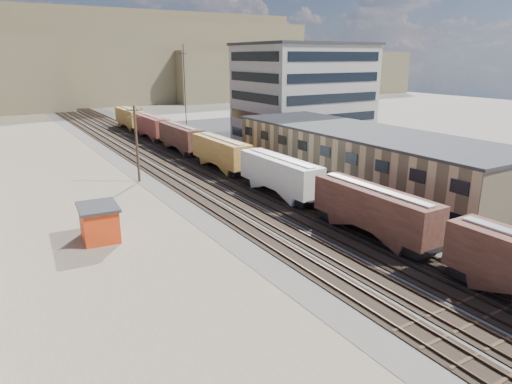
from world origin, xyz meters
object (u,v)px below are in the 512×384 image
maintenance_shed (99,222)px  freight_train (247,161)px  utility_pole_north (137,142)px  parked_car_blue (326,153)px

maintenance_shed → freight_train: bearing=25.6°
freight_train → utility_pole_north: bearing=148.9°
utility_pole_north → parked_car_blue: size_ratio=1.79×
maintenance_shed → parked_car_blue: 43.46m
freight_train → utility_pole_north: utility_pole_north is taller
utility_pole_north → parked_car_blue: (31.00, -1.13, -4.52)m
parked_car_blue → freight_train: bearing=155.4°
utility_pole_north → maintenance_shed: utility_pole_north is taller
utility_pole_north → parked_car_blue: utility_pole_north is taller
freight_train → utility_pole_north: size_ratio=11.97×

